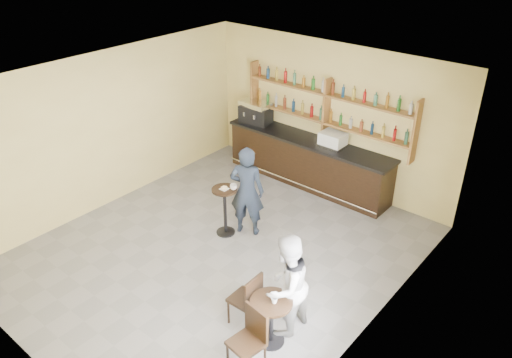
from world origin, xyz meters
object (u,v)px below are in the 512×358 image
Objects in this scene: bar_counter at (308,161)px; cafe_table at (271,321)px; patron_second at (286,285)px; espresso_machine at (256,112)px; man_main at (247,191)px; chair_west at (244,298)px; chair_south at (246,343)px; pedestal_table at (225,211)px; pastry_case at (333,140)px.

cafe_table is (2.32, -4.24, -0.16)m from bar_counter.
espresso_machine is at bearing -135.79° from patron_second.
man_main is 2.45m from chair_west.
cafe_table is 0.56m from patron_second.
cafe_table is 0.61m from chair_south.
pedestal_table reaches higher than cafe_table.
man_main is (0.28, 0.31, 0.41)m from pedestal_table.
bar_counter is 7.60× the size of pastry_case.
pedestal_table is (1.46, -2.65, -0.85)m from espresso_machine.
pedestal_table is (-0.06, -2.65, -0.05)m from bar_counter.
espresso_machine is at bearing 132.13° from cafe_table.
pedestal_table is at bearing 145.65° from chair_south.
chair_south is at bearing 41.14° from chair_west.
espresso_machine is 6.27m from chair_south.
man_main is 2.62m from patron_second.
pedestal_table is 1.28× the size of cafe_table.
cafe_table is (1.72, -4.24, -0.87)m from pastry_case.
espresso_machine is at bearing 136.45° from chair_south.
espresso_machine is 0.76× the size of chair_west.
bar_counter is at bearing -9.65° from espresso_machine.
bar_counter reaches higher than chair_south.
pedestal_table is 0.59× the size of patron_second.
pastry_case is at bearing 117.75° from chair_south.
espresso_machine reaches higher than cafe_table.
patron_second reaches higher than chair_west.
patron_second is at bearing -27.81° from pedestal_table.
man_main is (0.22, -2.34, 0.35)m from bar_counter.
patron_second reaches higher than chair_south.
man_main is at bearing -84.56° from bar_counter.
patron_second reaches higher than bar_counter.
man_main reaches higher than cafe_table.
bar_counter is at bearing 88.67° from pedestal_table.
bar_counter reaches higher than cafe_table.
bar_counter is 4.15× the size of chair_south.
espresso_machine is 0.72× the size of pedestal_table.
man_main is 2.88m from cafe_table.
bar_counter reaches higher than chair_west.
man_main reaches higher than pastry_case.
man_main reaches higher than chair_south.
pastry_case is at bearing -125.37° from man_main.
chair_south is (0.05, -0.60, 0.10)m from cafe_table.
pastry_case is 2.39m from man_main.
bar_counter is at bearing 174.90° from pastry_case.
pastry_case reaches higher than pedestal_table.
pastry_case is 0.55× the size of chair_south.
pastry_case is 0.69× the size of cafe_table.
pedestal_table is 2.72m from patron_second.
pastry_case is 4.29m from patron_second.
cafe_table is at bearing 83.24° from chair_west.
pedestal_table is at bearing -91.33° from bar_counter.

